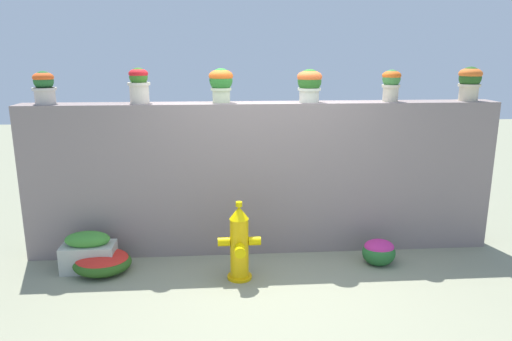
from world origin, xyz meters
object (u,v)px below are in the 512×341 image
at_px(flower_bush_left, 102,262).
at_px(potted_plant_2, 221,82).
at_px(flower_bush_right, 379,251).
at_px(potted_plant_3, 309,83).
at_px(fire_hydrant, 239,244).
at_px(planter_box, 89,252).
at_px(potted_plant_4, 391,82).
at_px(potted_plant_0, 44,86).
at_px(potted_plant_1, 139,83).
at_px(potted_plant_5, 470,81).

bearing_deg(flower_bush_left, potted_plant_2, 23.05).
distance_m(potted_plant_2, flower_bush_right, 2.66).
relative_size(potted_plant_3, fire_hydrant, 0.44).
bearing_deg(planter_box, potted_plant_4, 7.84).
bearing_deg(flower_bush_right, flower_bush_left, 179.55).
height_order(potted_plant_0, potted_plant_4, potted_plant_4).
relative_size(potted_plant_2, flower_bush_left, 0.61).
relative_size(flower_bush_left, flower_bush_right, 1.67).
height_order(potted_plant_2, flower_bush_left, potted_plant_2).
bearing_deg(flower_bush_right, planter_box, 178.46).
xyz_separation_m(potted_plant_1, potted_plant_4, (2.92, -0.01, -0.00)).
bearing_deg(potted_plant_5, planter_box, -173.77).
xyz_separation_m(potted_plant_0, potted_plant_2, (1.97, 0.01, 0.03)).
xyz_separation_m(potted_plant_0, potted_plant_5, (4.93, -0.01, 0.03)).
bearing_deg(potted_plant_0, planter_box, -46.80).
relative_size(potted_plant_5, flower_bush_left, 0.63).
distance_m(fire_hydrant, planter_box, 1.71).
bearing_deg(potted_plant_0, potted_plant_2, 0.41).
bearing_deg(potted_plant_1, planter_box, -139.57).
bearing_deg(potted_plant_2, flower_bush_left, -156.95).
height_order(fire_hydrant, flower_bush_right, fire_hydrant).
xyz_separation_m(fire_hydrant, flower_bush_left, (-1.51, 0.27, -0.27)).
height_order(potted_plant_1, flower_bush_right, potted_plant_1).
xyz_separation_m(potted_plant_1, flower_bush_left, (-0.42, -0.56, -1.91)).
xyz_separation_m(potted_plant_1, potted_plant_3, (1.95, -0.02, -0.01)).
distance_m(potted_plant_2, potted_plant_4, 1.99).
xyz_separation_m(potted_plant_0, fire_hydrant, (2.14, -0.83, -1.62)).
xyz_separation_m(flower_bush_left, planter_box, (-0.16, 0.06, 0.09)).
height_order(potted_plant_1, potted_plant_2, potted_plant_1).
relative_size(potted_plant_4, flower_bush_left, 0.58).
distance_m(potted_plant_4, fire_hydrant, 2.59).
xyz_separation_m(potted_plant_2, potted_plant_3, (1.02, -0.04, -0.01)).
bearing_deg(potted_plant_5, potted_plant_2, 179.53).
relative_size(potted_plant_5, flower_bush_right, 1.06).
relative_size(flower_bush_left, planter_box, 1.10).
height_order(potted_plant_0, flower_bush_left, potted_plant_0).
bearing_deg(potted_plant_4, potted_plant_5, 0.31).
bearing_deg(potted_plant_2, potted_plant_1, -178.93).
height_order(potted_plant_3, flower_bush_right, potted_plant_3).
distance_m(potted_plant_4, flower_bush_left, 3.89).
height_order(potted_plant_2, potted_plant_5, potted_plant_5).
relative_size(potted_plant_0, potted_plant_2, 0.94).
bearing_deg(potted_plant_1, potted_plant_0, 179.84).
distance_m(potted_plant_1, potted_plant_3, 1.95).
bearing_deg(potted_plant_0, flower_bush_left, -41.89).
distance_m(potted_plant_0, potted_plant_5, 4.93).
bearing_deg(potted_plant_2, potted_plant_0, -179.59).
xyz_separation_m(potted_plant_0, potted_plant_1, (1.05, -0.00, 0.02)).
relative_size(potted_plant_0, potted_plant_5, 0.91).
distance_m(potted_plant_5, planter_box, 4.85).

